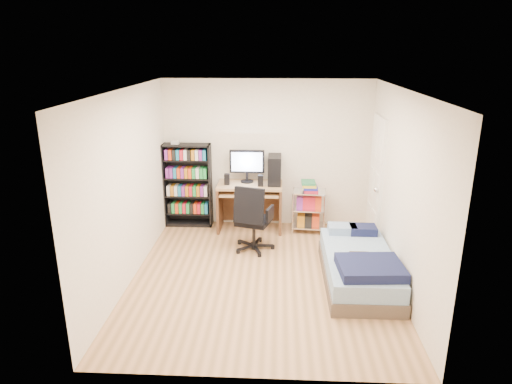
# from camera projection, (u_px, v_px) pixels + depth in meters

# --- Properties ---
(room) EXTENTS (3.58, 4.08, 2.58)m
(room) POSITION_uv_depth(u_px,v_px,m) (263.00, 189.00, 5.84)
(room) COLOR tan
(room) RESTS_ON ground
(media_shelf) EXTENTS (0.81, 0.27, 1.50)m
(media_shelf) POSITION_uv_depth(u_px,v_px,m) (188.00, 184.00, 7.81)
(media_shelf) COLOR black
(media_shelf) RESTS_ON room
(computer_desk) EXTENTS (1.08, 0.62, 1.36)m
(computer_desk) POSITION_uv_depth(u_px,v_px,m) (256.00, 187.00, 7.67)
(computer_desk) COLOR tan
(computer_desk) RESTS_ON room
(office_chair) EXTENTS (0.77, 0.77, 1.05)m
(office_chair) POSITION_uv_depth(u_px,v_px,m) (253.00, 230.00, 6.93)
(office_chair) COLOR black
(office_chair) RESTS_ON room
(wire_cart) EXTENTS (0.58, 0.44, 0.88)m
(wire_cart) POSITION_uv_depth(u_px,v_px,m) (309.00, 199.00, 7.57)
(wire_cart) COLOR silver
(wire_cart) RESTS_ON room
(bed) EXTENTS (0.90, 1.80, 0.51)m
(bed) POSITION_uv_depth(u_px,v_px,m) (359.00, 266.00, 6.02)
(bed) COLOR brown
(bed) RESTS_ON room
(door) EXTENTS (0.12, 0.80, 2.00)m
(door) POSITION_uv_depth(u_px,v_px,m) (376.00, 180.00, 7.11)
(door) COLOR white
(door) RESTS_ON room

